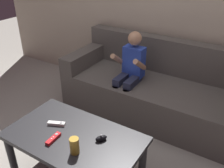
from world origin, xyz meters
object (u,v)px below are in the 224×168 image
Objects in this scene: coffee_table at (74,142)px; soda_can at (74,146)px; person_seated_on_couch at (130,70)px; game_remote_red_near_edge at (53,139)px; game_remote_white_far_corner at (57,124)px; couch at (154,89)px; nunchuk_black at (101,138)px.

coffee_table is 8.50× the size of soda_can.
person_seated_on_couch is at bearing 100.14° from soda_can.
coffee_table is at bearing 49.98° from game_remote_red_near_edge.
game_remote_white_far_corner is (-0.11, 0.15, 0.00)m from game_remote_red_near_edge.
soda_can reaches higher than game_remote_red_near_edge.
nunchuk_black is (0.08, -1.16, 0.17)m from couch.
coffee_table is 10.46× the size of nunchuk_black.
couch is 0.38m from person_seated_on_couch.
couch is 1.26m from game_remote_white_far_corner.
couch reaches higher than game_remote_red_near_edge.
couch reaches higher than nunchuk_black.
coffee_table is at bearing -85.06° from person_seated_on_couch.
soda_can reaches higher than coffee_table.
game_remote_red_near_edge is at bearing 175.83° from soda_can.
nunchuk_black is at bearing -73.27° from person_seated_on_couch.
game_remote_red_near_edge is at bearing -54.21° from game_remote_white_far_corner.
person_seated_on_couch reaches higher than coffee_table.
soda_can is (0.22, -0.02, 0.05)m from game_remote_red_near_edge.
person_seated_on_couch reaches higher than game_remote_white_far_corner.
game_remote_white_far_corner reaches higher than coffee_table.
coffee_table is 7.29× the size of game_remote_white_far_corner.
game_remote_white_far_corner is (-0.41, -0.04, -0.01)m from nunchuk_black.
nunchuk_black reaches higher than coffee_table.
nunchuk_black is at bearing 17.85° from coffee_table.
couch is 1.38m from soda_can.
game_remote_white_far_corner is at bearing -96.16° from person_seated_on_couch.
person_seated_on_couch is 1.21m from soda_can.
person_seated_on_couch is 6.60× the size of game_remote_white_far_corner.
nunchuk_black is (0.30, 0.18, 0.01)m from game_remote_red_near_edge.
soda_can is at bearing -90.42° from couch.
game_remote_red_near_edge is (-0.10, -0.12, 0.08)m from coffee_table.
couch is 13.87× the size of game_remote_white_far_corner.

